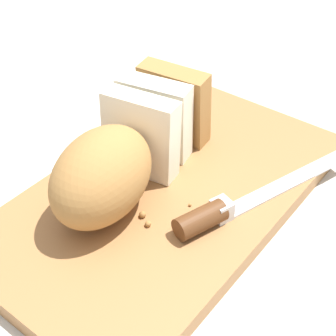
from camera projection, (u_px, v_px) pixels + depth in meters
name	position (u px, v px, depth m)	size (l,w,h in m)	color
ground_plane	(168.00, 201.00, 0.62)	(3.00, 3.00, 0.00)	beige
cutting_board	(168.00, 195.00, 0.61)	(0.46, 0.26, 0.02)	#9E6B3D
bread_loaf	(125.00, 152.00, 0.58)	(0.26, 0.12, 0.10)	#A8753D
bread_knife	(222.00, 210.00, 0.56)	(0.25, 0.11, 0.03)	silver
crumb_near_knife	(148.00, 224.00, 0.56)	(0.01, 0.01, 0.01)	#A8753D
crumb_near_loaf	(148.00, 152.00, 0.65)	(0.01, 0.01, 0.01)	#A8753D
crumb_stray_left	(190.00, 205.00, 0.58)	(0.00, 0.00, 0.00)	#A8753D
crumb_stray_right	(143.00, 214.00, 0.57)	(0.01, 0.01, 0.01)	#A8753D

